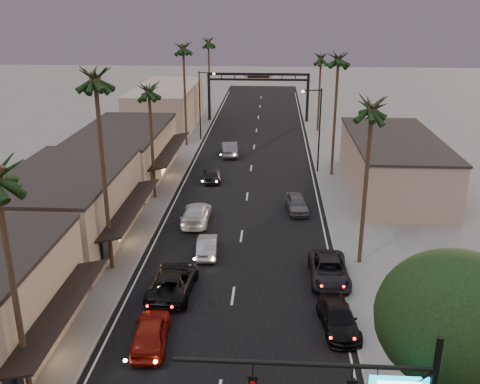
# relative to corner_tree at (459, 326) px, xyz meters

# --- Properties ---
(ground) EXTENTS (200.00, 200.00, 0.00)m
(ground) POSITION_rel_corner_tree_xyz_m (-9.48, 32.55, -5.98)
(ground) COLOR slate
(ground) RESTS_ON ground
(road) EXTENTS (14.00, 120.00, 0.02)m
(road) POSITION_rel_corner_tree_xyz_m (-9.48, 37.55, -5.97)
(road) COLOR black
(road) RESTS_ON ground
(sidewalk_left) EXTENTS (5.00, 92.00, 0.12)m
(sidewalk_left) POSITION_rel_corner_tree_xyz_m (-18.98, 44.55, -5.92)
(sidewalk_left) COLOR slate
(sidewalk_left) RESTS_ON ground
(sidewalk_right) EXTENTS (5.00, 92.00, 0.12)m
(sidewalk_right) POSITION_rel_corner_tree_xyz_m (0.02, 44.55, -5.92)
(sidewalk_right) COLOR slate
(sidewalk_right) RESTS_ON ground
(storefront_mid) EXTENTS (8.00, 14.00, 5.50)m
(storefront_mid) POSITION_rel_corner_tree_xyz_m (-22.48, 18.55, -3.23)
(storefront_mid) COLOR gray
(storefront_mid) RESTS_ON ground
(storefront_far) EXTENTS (8.00, 16.00, 5.00)m
(storefront_far) POSITION_rel_corner_tree_xyz_m (-22.48, 34.55, -3.48)
(storefront_far) COLOR tan
(storefront_far) RESTS_ON ground
(storefront_dist) EXTENTS (8.00, 20.00, 6.00)m
(storefront_dist) POSITION_rel_corner_tree_xyz_m (-22.48, 57.55, -2.98)
(storefront_dist) COLOR gray
(storefront_dist) RESTS_ON ground
(building_right) EXTENTS (8.00, 18.00, 5.00)m
(building_right) POSITION_rel_corner_tree_xyz_m (4.52, 32.55, -3.48)
(building_right) COLOR gray
(building_right) RESTS_ON ground
(corner_tree) EXTENTS (6.20, 6.20, 8.80)m
(corner_tree) POSITION_rel_corner_tree_xyz_m (0.00, 0.00, 0.00)
(corner_tree) COLOR #38281C
(corner_tree) RESTS_ON ground
(arch) EXTENTS (15.20, 0.40, 7.27)m
(arch) POSITION_rel_corner_tree_xyz_m (-9.48, 62.55, -0.45)
(arch) COLOR black
(arch) RESTS_ON ground
(streetlight_right) EXTENTS (2.13, 0.30, 9.00)m
(streetlight_right) POSITION_rel_corner_tree_xyz_m (-2.56, 37.55, -0.65)
(streetlight_right) COLOR black
(streetlight_right) RESTS_ON ground
(streetlight_left) EXTENTS (2.13, 0.30, 9.00)m
(streetlight_left) POSITION_rel_corner_tree_xyz_m (-16.40, 50.55, -0.65)
(streetlight_left) COLOR black
(streetlight_left) RESTS_ON ground
(palm_lb) EXTENTS (3.20, 3.20, 15.20)m
(palm_lb) POSITION_rel_corner_tree_xyz_m (-18.08, 14.55, 7.41)
(palm_lb) COLOR #38281C
(palm_lb) RESTS_ON ground
(palm_lc) EXTENTS (3.20, 3.20, 12.20)m
(palm_lc) POSITION_rel_corner_tree_xyz_m (-18.08, 28.55, 4.49)
(palm_lc) COLOR #38281C
(palm_lc) RESTS_ON ground
(palm_ld) EXTENTS (3.20, 3.20, 14.20)m
(palm_ld) POSITION_rel_corner_tree_xyz_m (-18.08, 47.55, 6.44)
(palm_ld) COLOR #38281C
(palm_ld) RESTS_ON ground
(palm_ra) EXTENTS (3.20, 3.20, 13.20)m
(palm_ra) POSITION_rel_corner_tree_xyz_m (-0.88, 16.55, 5.46)
(palm_ra) COLOR #38281C
(palm_ra) RESTS_ON ground
(palm_rb) EXTENTS (3.20, 3.20, 14.20)m
(palm_rb) POSITION_rel_corner_tree_xyz_m (-0.88, 36.55, 6.44)
(palm_rb) COLOR #38281C
(palm_rb) RESTS_ON ground
(palm_rc) EXTENTS (3.20, 3.20, 12.20)m
(palm_rc) POSITION_rel_corner_tree_xyz_m (-0.88, 56.55, 4.49)
(palm_rc) COLOR #38281C
(palm_rc) RESTS_ON ground
(palm_far) EXTENTS (3.20, 3.20, 13.20)m
(palm_far) POSITION_rel_corner_tree_xyz_m (-17.78, 70.55, 5.46)
(palm_far) COLOR #38281C
(palm_far) RESTS_ON ground
(oncoming_red) EXTENTS (2.27, 4.78, 1.58)m
(oncoming_red) POSITION_rel_corner_tree_xyz_m (-13.52, 6.27, -5.19)
(oncoming_red) COLOR maroon
(oncoming_red) RESTS_ON ground
(oncoming_pickup) EXTENTS (2.82, 5.70, 1.55)m
(oncoming_pickup) POSITION_rel_corner_tree_xyz_m (-13.31, 11.77, -5.20)
(oncoming_pickup) COLOR black
(oncoming_pickup) RESTS_ON ground
(oncoming_silver) EXTENTS (1.72, 4.12, 1.33)m
(oncoming_silver) POSITION_rel_corner_tree_xyz_m (-11.79, 17.27, -5.32)
(oncoming_silver) COLOR gray
(oncoming_silver) RESTS_ON ground
(oncoming_white) EXTENTS (2.26, 5.41, 1.56)m
(oncoming_white) POSITION_rel_corner_tree_xyz_m (-13.40, 23.15, -5.20)
(oncoming_white) COLOR beige
(oncoming_white) RESTS_ON ground
(oncoming_dgrey) EXTENTS (2.18, 4.45, 1.46)m
(oncoming_dgrey) POSITION_rel_corner_tree_xyz_m (-13.31, 34.01, -5.25)
(oncoming_dgrey) COLOR black
(oncoming_dgrey) RESTS_ON ground
(oncoming_grey_far) EXTENTS (2.41, 5.22, 1.66)m
(oncoming_grey_far) POSITION_rel_corner_tree_xyz_m (-12.29, 43.59, -5.15)
(oncoming_grey_far) COLOR #56575C
(oncoming_grey_far) RESTS_ON ground
(curbside_near) EXTENTS (2.53, 5.41, 1.50)m
(curbside_near) POSITION_rel_corner_tree_xyz_m (-3.28, 13.91, -5.23)
(curbside_near) COLOR black
(curbside_near) RESTS_ON ground
(curbside_black) EXTENTS (2.45, 4.86, 1.35)m
(curbside_black) POSITION_rel_corner_tree_xyz_m (-3.28, 8.41, -5.30)
(curbside_black) COLOR black
(curbside_black) RESTS_ON ground
(curbside_grey) EXTENTS (2.22, 4.46, 1.46)m
(curbside_grey) POSITION_rel_corner_tree_xyz_m (-4.94, 26.11, -5.25)
(curbside_grey) COLOR #505055
(curbside_grey) RESTS_ON ground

